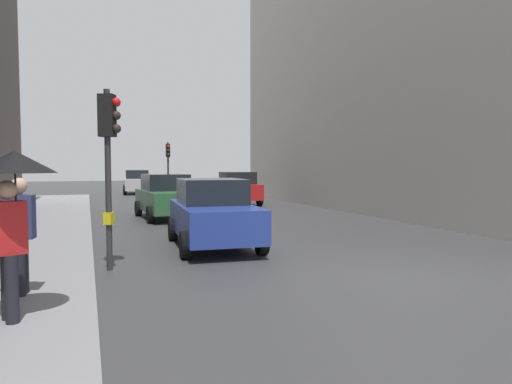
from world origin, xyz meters
The scene contains 11 objects.
ground_plane centered at (0.00, 0.00, 0.00)m, with size 120.00×120.00×0.00m, color #38383A.
sidewalk_kerb centered at (-7.09, 6.00, 0.08)m, with size 3.28×40.00×0.16m, color gray.
building_facade_right centered at (11.45, 11.17, 6.82)m, with size 12.00×26.34×13.64m, color #B2ADA3.
traffic_light_far_median centered at (-0.60, 23.16, 2.48)m, with size 0.25×0.43×3.59m.
traffic_light_near_right centered at (-5.13, 2.44, 2.50)m, with size 0.45×0.35×3.62m.
car_blue_van centered at (-2.50, 4.38, 0.88)m, with size 2.24×4.31×1.76m.
car_silver_hatchback centered at (-2.05, 28.59, 0.88)m, with size 2.21×4.30×1.76m.
car_red_sedan centered at (2.07, 16.89, 0.88)m, with size 2.15×4.27×1.76m.
car_green_estate centered at (-2.59, 11.38, 0.88)m, with size 2.21×4.30×1.76m.
pedestrian_with_umbrella centered at (-6.42, -0.86, 1.84)m, with size 1.00×1.00×2.14m.
pedestrian_with_grey_backpack centered at (-6.55, 0.43, 1.16)m, with size 0.63×0.37×1.77m.
Camera 1 is at (-5.54, -7.38, 2.12)m, focal length 32.94 mm.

